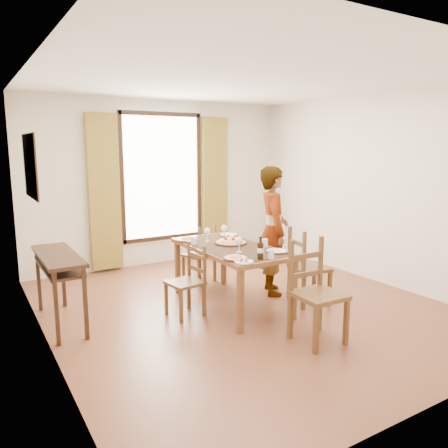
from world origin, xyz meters
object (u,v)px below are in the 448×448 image
dining_table (231,252)px  console_table (58,264)px  pasta_platter (231,240)px  man (273,231)px

dining_table → console_table: bearing=166.1°
dining_table → pasta_platter: size_ratio=4.14×
pasta_platter → console_table: bearing=169.3°
console_table → man: 2.68m
man → console_table: bearing=107.3°
dining_table → pasta_platter: pasta_platter is taller
console_table → man: (2.65, -0.36, 0.17)m
dining_table → man: (0.73, 0.12, 0.17)m
man → pasta_platter: bearing=116.5°
man → pasta_platter: size_ratio=4.25×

